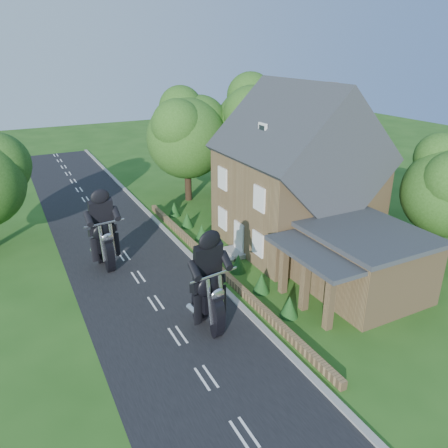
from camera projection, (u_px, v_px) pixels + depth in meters
name	position (u px, v px, depth m)	size (l,w,h in m)	color
ground	(178.00, 336.00, 19.49)	(120.00, 120.00, 0.00)	#245016
road	(178.00, 336.00, 19.48)	(7.00, 80.00, 0.02)	black
kerb	(248.00, 313.00, 21.01)	(0.30, 80.00, 0.12)	gray
garden_wall	(215.00, 265.00, 25.35)	(0.30, 22.00, 0.40)	olive
house	(296.00, 178.00, 27.23)	(9.54, 8.64, 10.24)	olive
annex	(362.00, 262.00, 22.34)	(7.05, 5.94, 3.44)	olive
tree_house_right	(345.00, 147.00, 31.67)	(6.51, 6.00, 8.40)	black
tree_behind_house	(262.00, 121.00, 36.42)	(7.81, 7.20, 10.08)	black
tree_behind_left	(191.00, 131.00, 34.87)	(6.94, 6.40, 9.16)	black
shrub_a	(289.00, 306.00, 20.70)	(0.90, 0.90, 1.10)	#123711
shrub_b	(261.00, 283.00, 22.76)	(0.90, 0.90, 1.10)	#123711
shrub_c	(238.00, 263.00, 24.82)	(0.90, 0.90, 1.10)	#123711
shrub_d	(202.00, 232.00, 28.93)	(0.90, 0.90, 1.10)	#123711
shrub_e	(187.00, 220.00, 30.99)	(0.90, 0.90, 1.10)	#123711
shrub_f	(174.00, 209.00, 33.05)	(0.90, 0.90, 1.10)	#123711
motorcycle_lead	(209.00, 316.00, 19.65)	(0.40, 1.60, 1.49)	black
motorcycle_follow	(106.00, 256.00, 25.24)	(0.39, 1.55, 1.44)	black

